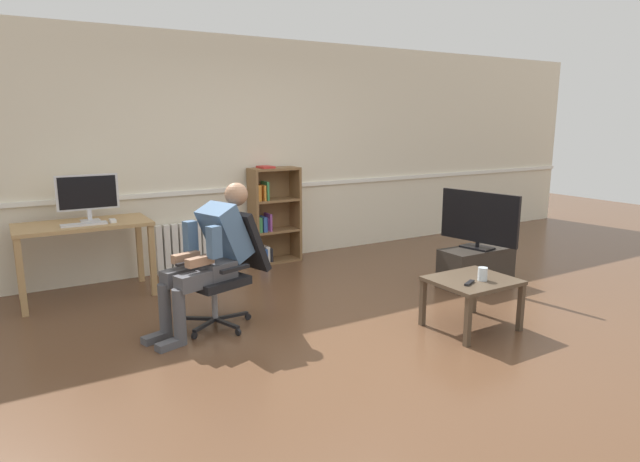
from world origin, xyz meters
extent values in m
plane|color=brown|center=(0.00, 0.00, 0.00)|extent=(18.00, 18.00, 0.00)
cube|color=beige|center=(0.00, 2.65, 1.35)|extent=(12.00, 0.10, 2.70)
cube|color=white|center=(0.00, 2.58, 0.92)|extent=(12.00, 0.03, 0.05)
cube|color=tan|center=(-2.35, 1.87, 0.36)|extent=(0.06, 0.06, 0.72)
cube|color=tan|center=(-1.20, 1.87, 0.36)|extent=(0.06, 0.06, 0.72)
cube|color=tan|center=(-1.20, 2.43, 0.36)|extent=(0.06, 0.06, 0.72)
cube|color=tan|center=(-2.35, 2.43, 0.36)|extent=(0.06, 0.06, 0.72)
cube|color=tan|center=(-1.78, 2.15, 0.74)|extent=(1.24, 0.64, 0.04)
cube|color=silver|center=(-1.70, 2.21, 0.76)|extent=(0.18, 0.14, 0.01)
cube|color=silver|center=(-1.70, 2.23, 0.82)|extent=(0.04, 0.02, 0.10)
cube|color=silver|center=(-1.70, 2.23, 1.04)|extent=(0.58, 0.02, 0.35)
cube|color=black|center=(-1.70, 2.22, 1.04)|extent=(0.53, 0.00, 0.31)
cube|color=silver|center=(-1.78, 2.01, 0.77)|extent=(0.41, 0.12, 0.02)
cube|color=white|center=(-1.52, 2.03, 0.77)|extent=(0.06, 0.10, 0.03)
cube|color=brown|center=(0.15, 2.42, 0.59)|extent=(0.03, 0.28, 1.17)
cube|color=brown|center=(0.73, 2.42, 0.59)|extent=(0.03, 0.28, 1.17)
cube|color=brown|center=(0.44, 2.56, 0.59)|extent=(0.58, 0.02, 1.17)
cube|color=brown|center=(0.44, 2.42, 0.01)|extent=(0.55, 0.28, 0.03)
cube|color=brown|center=(0.44, 2.42, 0.40)|extent=(0.55, 0.28, 0.03)
cube|color=brown|center=(0.44, 2.42, 0.78)|extent=(0.55, 0.28, 0.03)
cube|color=brown|center=(0.44, 2.42, 1.16)|extent=(0.55, 0.28, 0.03)
cube|color=#2D519E|center=(0.20, 2.41, 0.12)|extent=(0.04, 0.19, 0.18)
cube|color=#38844C|center=(0.20, 2.40, 0.50)|extent=(0.04, 0.19, 0.18)
cube|color=orange|center=(0.20, 2.41, 0.89)|extent=(0.04, 0.19, 0.19)
cube|color=#2D519E|center=(0.27, 2.40, 0.11)|extent=(0.04, 0.19, 0.17)
cube|color=#2D519E|center=(0.26, 2.40, 0.50)|extent=(0.05, 0.19, 0.18)
cube|color=orange|center=(0.27, 2.40, 0.88)|extent=(0.03, 0.19, 0.19)
cube|color=white|center=(0.30, 2.41, 0.12)|extent=(0.05, 0.19, 0.19)
cube|color=#89428E|center=(0.33, 2.44, 0.49)|extent=(0.03, 0.19, 0.16)
cube|color=#38844C|center=(0.31, 2.41, 0.90)|extent=(0.03, 0.19, 0.22)
cube|color=black|center=(0.34, 2.40, 0.11)|extent=(0.02, 0.19, 0.17)
cube|color=#89428E|center=(0.34, 2.41, 0.52)|extent=(0.03, 0.19, 0.21)
cube|color=red|center=(0.34, 2.44, 1.18)|extent=(0.16, 0.22, 0.02)
cube|color=white|center=(-0.96, 2.54, 0.29)|extent=(0.07, 0.08, 0.58)
cube|color=white|center=(-0.87, 2.54, 0.29)|extent=(0.07, 0.08, 0.58)
cube|color=white|center=(-0.78, 2.54, 0.29)|extent=(0.07, 0.08, 0.58)
cube|color=white|center=(-0.69, 2.54, 0.29)|extent=(0.07, 0.08, 0.58)
cube|color=white|center=(-0.60, 2.54, 0.29)|extent=(0.07, 0.08, 0.58)
cube|color=white|center=(-0.51, 2.54, 0.29)|extent=(0.07, 0.08, 0.58)
cube|color=white|center=(-0.42, 2.54, 0.29)|extent=(0.07, 0.08, 0.58)
cube|color=white|center=(-0.33, 2.54, 0.29)|extent=(0.07, 0.08, 0.58)
cube|color=white|center=(-0.24, 2.54, 0.29)|extent=(0.07, 0.08, 0.58)
cube|color=white|center=(-0.15, 2.54, 0.29)|extent=(0.07, 0.08, 0.58)
cube|color=black|center=(-0.92, 0.60, 0.07)|extent=(0.12, 0.30, 0.02)
cylinder|color=black|center=(-0.87, 0.46, 0.03)|extent=(0.04, 0.06, 0.06)
cube|color=black|center=(-0.81, 0.74, 0.07)|extent=(0.30, 0.04, 0.02)
cylinder|color=black|center=(-0.66, 0.74, 0.03)|extent=(0.06, 0.02, 0.06)
cube|color=black|center=(-0.92, 0.89, 0.07)|extent=(0.13, 0.30, 0.02)
cylinder|color=black|center=(-0.87, 1.03, 0.03)|extent=(0.04, 0.06, 0.06)
cube|color=black|center=(-1.08, 0.83, 0.07)|extent=(0.26, 0.21, 0.02)
cylinder|color=black|center=(-1.20, 0.92, 0.03)|extent=(0.06, 0.05, 0.06)
cube|color=black|center=(-1.09, 0.66, 0.07)|extent=(0.27, 0.20, 0.02)
cylinder|color=black|center=(-1.21, 0.57, 0.03)|extent=(0.06, 0.05, 0.06)
cylinder|color=gray|center=(-0.96, 0.74, 0.23)|extent=(0.05, 0.05, 0.30)
cube|color=black|center=(-0.96, 0.74, 0.41)|extent=(0.58, 0.58, 0.07)
cube|color=black|center=(-0.64, 0.85, 0.70)|extent=(0.39, 0.50, 0.54)
cube|color=black|center=(-1.02, 1.00, 0.56)|extent=(0.28, 0.13, 0.03)
cube|color=black|center=(-0.87, 0.50, 0.56)|extent=(0.28, 0.13, 0.03)
cube|color=#4C4C51|center=(-0.96, 0.74, 0.52)|extent=(0.35, 0.40, 0.14)
cube|color=#476689|center=(-0.83, 0.79, 0.81)|extent=(0.46, 0.44, 0.52)
sphere|color=#A87A5B|center=(-0.70, 0.83, 1.12)|extent=(0.20, 0.20, 0.20)
cube|color=black|center=(-1.23, 0.66, 0.62)|extent=(0.15, 0.08, 0.02)
cube|color=#4C4C51|center=(-1.19, 0.78, 0.49)|extent=(0.44, 0.25, 0.13)
cylinder|color=#4C4C51|center=(-1.39, 0.71, 0.23)|extent=(0.10, 0.10, 0.46)
cube|color=#4C4C51|center=(-1.49, 0.68, 0.03)|extent=(0.24, 0.15, 0.06)
cube|color=#4C4C51|center=(-1.13, 0.59, 0.49)|extent=(0.44, 0.25, 0.13)
cylinder|color=#4C4C51|center=(-1.33, 0.52, 0.23)|extent=(0.10, 0.10, 0.46)
cube|color=#4C4C51|center=(-1.43, 0.49, 0.03)|extent=(0.24, 0.15, 0.06)
cube|color=#476689|center=(-1.11, 0.87, 0.79)|extent=(0.12, 0.11, 0.26)
cube|color=#A87A5B|center=(-1.18, 0.78, 0.64)|extent=(0.25, 0.14, 0.07)
cube|color=#476689|center=(-1.01, 0.56, 0.79)|extent=(0.12, 0.11, 0.26)
cube|color=#A87A5B|center=(-1.13, 0.59, 0.64)|extent=(0.25, 0.14, 0.07)
cube|color=#2D2823|center=(1.84, 0.43, 0.20)|extent=(0.81, 0.37, 0.41)
cube|color=black|center=(1.84, 0.43, 0.42)|extent=(0.25, 0.35, 0.02)
cylinder|color=black|center=(1.84, 0.43, 0.45)|extent=(0.04, 0.04, 0.05)
cube|color=black|center=(1.84, 0.43, 0.74)|extent=(0.20, 0.89, 0.53)
cube|color=#9EBCF4|center=(1.86, 0.43, 0.74)|extent=(0.16, 0.83, 0.49)
cube|color=#4C3D2D|center=(0.58, -0.67, 0.20)|extent=(0.04, 0.04, 0.40)
cube|color=#4C3D2D|center=(1.20, -0.67, 0.20)|extent=(0.04, 0.04, 0.40)
cube|color=#4C3D2D|center=(1.20, -0.15, 0.20)|extent=(0.04, 0.04, 0.40)
cube|color=#4C3D2D|center=(0.58, -0.15, 0.20)|extent=(0.04, 0.04, 0.40)
cube|color=#4C3D2D|center=(0.89, -0.41, 0.42)|extent=(0.68, 0.58, 0.03)
cylinder|color=silver|center=(0.92, -0.48, 0.49)|extent=(0.08, 0.08, 0.11)
cube|color=black|center=(0.76, -0.50, 0.44)|extent=(0.15, 0.10, 0.02)
camera|label=1|loc=(-2.43, -3.45, 1.74)|focal=30.10mm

